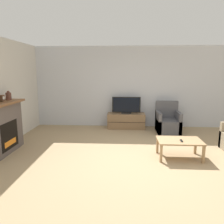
% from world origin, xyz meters
% --- Properties ---
extents(ground_plane, '(24.00, 24.00, 0.00)m').
position_xyz_m(ground_plane, '(0.00, 0.00, 0.00)').
color(ground_plane, '#9E8460').
extents(wall_back, '(12.00, 0.06, 2.70)m').
position_xyz_m(wall_back, '(0.00, 3.02, 1.35)').
color(wall_back, silver).
rests_on(wall_back, ground).
extents(fireplace, '(0.52, 1.41, 1.19)m').
position_xyz_m(fireplace, '(-3.09, 0.25, 0.60)').
color(fireplace, '#564C47').
rests_on(fireplace, ground).
extents(mantel_vase_right, '(0.13, 0.13, 0.22)m').
position_xyz_m(mantel_vase_right, '(-3.08, 0.67, 1.29)').
color(mantel_vase_right, '#512D23').
rests_on(mantel_vase_right, fireplace).
extents(mantel_clock, '(0.08, 0.11, 0.15)m').
position_xyz_m(mantel_clock, '(-3.08, 0.39, 1.27)').
color(mantel_clock, brown).
rests_on(mantel_clock, fireplace).
extents(tv_stand, '(1.23, 0.49, 0.50)m').
position_xyz_m(tv_stand, '(-0.22, 2.71, 0.25)').
color(tv_stand, brown).
rests_on(tv_stand, ground).
extents(tv, '(0.93, 0.18, 0.55)m').
position_xyz_m(tv, '(-0.22, 2.71, 0.75)').
color(tv, black).
rests_on(tv, tv_stand).
extents(armchair, '(0.70, 0.76, 0.94)m').
position_xyz_m(armchair, '(1.08, 2.35, 0.30)').
color(armchair, '#4C4C51').
rests_on(armchair, ground).
extents(coffee_table, '(0.94, 0.61, 0.41)m').
position_xyz_m(coffee_table, '(0.92, 0.21, 0.35)').
color(coffee_table, '#A37F56').
rests_on(coffee_table, ground).
extents(remote, '(0.05, 0.15, 0.02)m').
position_xyz_m(remote, '(0.94, 0.13, 0.42)').
color(remote, black).
rests_on(remote, coffee_table).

